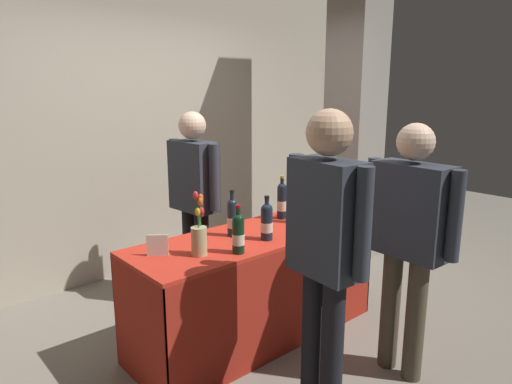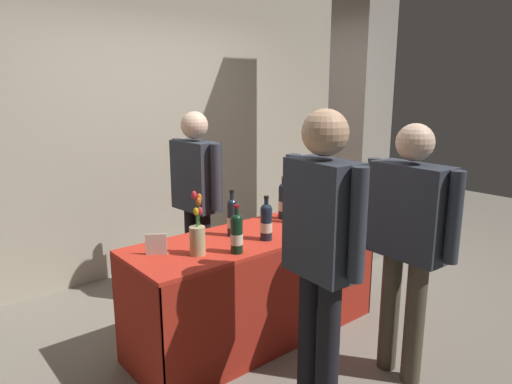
{
  "view_description": "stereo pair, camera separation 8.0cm",
  "coord_description": "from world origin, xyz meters",
  "px_view_note": "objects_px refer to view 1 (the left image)",
  "views": [
    {
      "loc": [
        -2.02,
        -2.31,
        1.78
      ],
      "look_at": [
        0.0,
        0.0,
        1.08
      ],
      "focal_mm": 32.21,
      "sensor_mm": 36.0,
      "label": 1
    },
    {
      "loc": [
        -1.96,
        -2.36,
        1.78
      ],
      "look_at": [
        0.0,
        0.0,
        1.08
      ],
      "focal_mm": 32.21,
      "sensor_mm": 36.0,
      "label": 2
    }
  ],
  "objects_px": {
    "display_bottle_0": "(331,205)",
    "flower_vase": "(199,236)",
    "wine_glass_near_vendor": "(293,205)",
    "tasting_table": "(256,267)",
    "taster_foreground_right": "(409,229)",
    "concrete_pillar": "(356,91)",
    "featured_wine_bottle": "(282,200)",
    "vendor_presenter": "(194,191)"
  },
  "relations": [
    {
      "from": "wine_glass_near_vendor",
      "to": "flower_vase",
      "type": "distance_m",
      "value": 1.07
    },
    {
      "from": "flower_vase",
      "to": "vendor_presenter",
      "type": "xyz_separation_m",
      "value": [
        0.54,
        0.86,
        0.05
      ]
    },
    {
      "from": "flower_vase",
      "to": "taster_foreground_right",
      "type": "height_order",
      "value": "taster_foreground_right"
    },
    {
      "from": "tasting_table",
      "to": "taster_foreground_right",
      "type": "height_order",
      "value": "taster_foreground_right"
    },
    {
      "from": "display_bottle_0",
      "to": "wine_glass_near_vendor",
      "type": "bearing_deg",
      "value": 101.07
    },
    {
      "from": "tasting_table",
      "to": "taster_foreground_right",
      "type": "xyz_separation_m",
      "value": [
        0.41,
        -0.93,
        0.42
      ]
    },
    {
      "from": "wine_glass_near_vendor",
      "to": "vendor_presenter",
      "type": "height_order",
      "value": "vendor_presenter"
    },
    {
      "from": "tasting_table",
      "to": "wine_glass_near_vendor",
      "type": "bearing_deg",
      "value": 15.4
    },
    {
      "from": "display_bottle_0",
      "to": "flower_vase",
      "type": "bearing_deg",
      "value": 174.67
    },
    {
      "from": "flower_vase",
      "to": "vendor_presenter",
      "type": "height_order",
      "value": "vendor_presenter"
    },
    {
      "from": "concrete_pillar",
      "to": "tasting_table",
      "type": "relative_size",
      "value": 1.88
    },
    {
      "from": "taster_foreground_right",
      "to": "concrete_pillar",
      "type": "bearing_deg",
      "value": -41.39
    },
    {
      "from": "display_bottle_0",
      "to": "tasting_table",
      "type": "bearing_deg",
      "value": 161.62
    },
    {
      "from": "tasting_table",
      "to": "featured_wine_bottle",
      "type": "bearing_deg",
      "value": 21.51
    },
    {
      "from": "wine_glass_near_vendor",
      "to": "taster_foreground_right",
      "type": "relative_size",
      "value": 0.09
    },
    {
      "from": "tasting_table",
      "to": "wine_glass_near_vendor",
      "type": "distance_m",
      "value": 0.63
    },
    {
      "from": "tasting_table",
      "to": "taster_foreground_right",
      "type": "bearing_deg",
      "value": -66.53
    },
    {
      "from": "flower_vase",
      "to": "wine_glass_near_vendor",
      "type": "bearing_deg",
      "value": 12.29
    },
    {
      "from": "featured_wine_bottle",
      "to": "vendor_presenter",
      "type": "xyz_separation_m",
      "value": [
        -0.4,
        0.62,
        0.03
      ]
    },
    {
      "from": "wine_glass_near_vendor",
      "to": "flower_vase",
      "type": "xyz_separation_m",
      "value": [
        -1.04,
        -0.23,
        0.03
      ]
    },
    {
      "from": "vendor_presenter",
      "to": "concrete_pillar",
      "type": "bearing_deg",
      "value": 79.54
    },
    {
      "from": "tasting_table",
      "to": "display_bottle_0",
      "type": "distance_m",
      "value": 0.72
    },
    {
      "from": "taster_foreground_right",
      "to": "vendor_presenter",
      "type": "bearing_deg",
      "value": 15.32
    },
    {
      "from": "display_bottle_0",
      "to": "flower_vase",
      "type": "xyz_separation_m",
      "value": [
        -1.11,
        0.1,
        -0.03
      ]
    },
    {
      "from": "featured_wine_bottle",
      "to": "taster_foreground_right",
      "type": "xyz_separation_m",
      "value": [
        -0.0,
        -1.09,
        0.03
      ]
    },
    {
      "from": "display_bottle_0",
      "to": "wine_glass_near_vendor",
      "type": "distance_m",
      "value": 0.34
    },
    {
      "from": "concrete_pillar",
      "to": "wine_glass_near_vendor",
      "type": "relative_size",
      "value": 25.77
    },
    {
      "from": "display_bottle_0",
      "to": "wine_glass_near_vendor",
      "type": "height_order",
      "value": "display_bottle_0"
    },
    {
      "from": "concrete_pillar",
      "to": "vendor_presenter",
      "type": "xyz_separation_m",
      "value": [
        -1.85,
        0.19,
        -0.79
      ]
    },
    {
      "from": "featured_wine_bottle",
      "to": "wine_glass_near_vendor",
      "type": "distance_m",
      "value": 0.11
    },
    {
      "from": "concrete_pillar",
      "to": "vendor_presenter",
      "type": "distance_m",
      "value": 2.02
    },
    {
      "from": "featured_wine_bottle",
      "to": "wine_glass_near_vendor",
      "type": "relative_size",
      "value": 2.5
    },
    {
      "from": "tasting_table",
      "to": "featured_wine_bottle",
      "type": "relative_size",
      "value": 5.48
    },
    {
      "from": "vendor_presenter",
      "to": "wine_glass_near_vendor",
      "type": "bearing_deg",
      "value": 33.51
    },
    {
      "from": "featured_wine_bottle",
      "to": "wine_glass_near_vendor",
      "type": "xyz_separation_m",
      "value": [
        0.1,
        -0.02,
        -0.05
      ]
    },
    {
      "from": "featured_wine_bottle",
      "to": "wine_glass_near_vendor",
      "type": "height_order",
      "value": "featured_wine_bottle"
    },
    {
      "from": "tasting_table",
      "to": "wine_glass_near_vendor",
      "type": "relative_size",
      "value": 13.68
    },
    {
      "from": "concrete_pillar",
      "to": "taster_foreground_right",
      "type": "bearing_deg",
      "value": -133.61
    },
    {
      "from": "featured_wine_bottle",
      "to": "tasting_table",
      "type": "bearing_deg",
      "value": -158.49
    },
    {
      "from": "wine_glass_near_vendor",
      "to": "tasting_table",
      "type": "bearing_deg",
      "value": -164.6
    },
    {
      "from": "concrete_pillar",
      "to": "featured_wine_bottle",
      "type": "bearing_deg",
      "value": -163.48
    },
    {
      "from": "tasting_table",
      "to": "vendor_presenter",
      "type": "relative_size",
      "value": 1.16
    }
  ]
}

